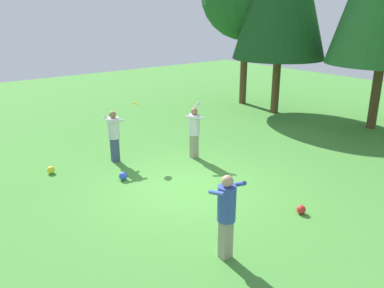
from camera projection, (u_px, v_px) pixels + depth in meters
The scene contains 8 objects.
ground_plane at pixel (186, 189), 10.39m from camera, with size 40.00×40.00×0.00m, color #478C38.
person_thrower at pixel (194, 128), 12.33m from camera, with size 0.66×0.66×1.77m.
person_catcher at pixel (114, 132), 12.02m from camera, with size 0.59×0.64×1.59m.
person_bystander at pixel (226, 210), 7.24m from camera, with size 0.67×0.61×1.68m.
frisbee at pixel (136, 104), 12.06m from camera, with size 0.30×0.28×0.13m.
ball_yellow at pixel (51, 170), 11.37m from camera, with size 0.22×0.22×0.22m, color yellow.
ball_blue at pixel (123, 176), 10.93m from camera, with size 0.23×0.23×0.23m, color blue.
ball_red at pixel (301, 210), 9.12m from camera, with size 0.21×0.21×0.21m, color red.
Camera 1 is at (7.51, -5.75, 4.47)m, focal length 37.23 mm.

